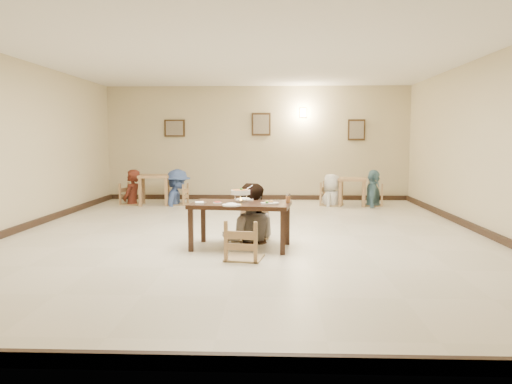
{
  "coord_description": "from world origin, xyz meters",
  "views": [
    {
      "loc": [
        0.47,
        -8.27,
        1.6
      ],
      "look_at": [
        0.16,
        -0.24,
        0.75
      ],
      "focal_mm": 35.0,
      "sensor_mm": 36.0,
      "label": 1
    }
  ],
  "objects_px": {
    "curry_warmer": "(241,192)",
    "bg_diner_c": "(332,174)",
    "main_table": "(241,208)",
    "bg_chair_rl": "(332,184)",
    "bg_chair_lr": "(177,185)",
    "chair_far": "(251,206)",
    "bg_diner_d": "(374,170)",
    "drink_glass": "(288,199)",
    "main_diner": "(250,183)",
    "bg_table_left": "(154,180)",
    "bg_diner_a": "(131,170)",
    "chair_near": "(244,222)",
    "bg_diner_b": "(177,169)",
    "bg_chair_rr": "(373,186)",
    "bg_chair_ll": "(132,185)",
    "bg_table_right": "(352,183)"
  },
  "relations": [
    {
      "from": "bg_chair_lr",
      "to": "chair_near",
      "type": "bearing_deg",
      "value": 26.49
    },
    {
      "from": "chair_far",
      "to": "drink_glass",
      "type": "distance_m",
      "value": 0.85
    },
    {
      "from": "bg_diner_d",
      "to": "bg_diner_c",
      "type": "bearing_deg",
      "value": 103.3
    },
    {
      "from": "chair_far",
      "to": "bg_chair_lr",
      "type": "distance_m",
      "value": 4.71
    },
    {
      "from": "curry_warmer",
      "to": "bg_chair_lr",
      "type": "relative_size",
      "value": 0.33
    },
    {
      "from": "bg_chair_rl",
      "to": "bg_chair_rr",
      "type": "distance_m",
      "value": 1.0
    },
    {
      "from": "main_table",
      "to": "drink_glass",
      "type": "height_order",
      "value": "drink_glass"
    },
    {
      "from": "bg_diner_c",
      "to": "bg_table_right",
      "type": "bearing_deg",
      "value": 115.04
    },
    {
      "from": "curry_warmer",
      "to": "bg_chair_ll",
      "type": "bearing_deg",
      "value": 122.2
    },
    {
      "from": "main_table",
      "to": "bg_diner_c",
      "type": "relative_size",
      "value": 0.99
    },
    {
      "from": "chair_far",
      "to": "main_diner",
      "type": "distance_m",
      "value": 0.39
    },
    {
      "from": "drink_glass",
      "to": "bg_diner_c",
      "type": "bearing_deg",
      "value": 76.26
    },
    {
      "from": "chair_far",
      "to": "bg_diner_d",
      "type": "height_order",
      "value": "bg_diner_d"
    },
    {
      "from": "bg_diner_d",
      "to": "bg_chair_rr",
      "type": "bearing_deg",
      "value": 13.38
    },
    {
      "from": "main_table",
      "to": "bg_chair_lr",
      "type": "relative_size",
      "value": 1.57
    },
    {
      "from": "bg_table_right",
      "to": "bg_chair_rr",
      "type": "height_order",
      "value": "bg_chair_rr"
    },
    {
      "from": "bg_chair_rl",
      "to": "bg_diner_d",
      "type": "xyz_separation_m",
      "value": [
        1.0,
        -0.0,
        0.34
      ]
    },
    {
      "from": "chair_near",
      "to": "bg_diner_b",
      "type": "distance_m",
      "value": 5.91
    },
    {
      "from": "chair_far",
      "to": "chair_near",
      "type": "distance_m",
      "value": 1.3
    },
    {
      "from": "drink_glass",
      "to": "bg_diner_a",
      "type": "distance_m",
      "value": 6.1
    },
    {
      "from": "main_table",
      "to": "bg_diner_d",
      "type": "distance_m",
      "value": 5.66
    },
    {
      "from": "drink_glass",
      "to": "bg_chair_rl",
      "type": "distance_m",
      "value": 5.0
    },
    {
      "from": "bg_diner_d",
      "to": "bg_chair_ll",
      "type": "bearing_deg",
      "value": 103.63
    },
    {
      "from": "chair_far",
      "to": "bg_chair_rl",
      "type": "relative_size",
      "value": 1.02
    },
    {
      "from": "chair_far",
      "to": "bg_chair_rl",
      "type": "distance_m",
      "value": 4.61
    },
    {
      "from": "bg_diner_d",
      "to": "drink_glass",
      "type": "bearing_deg",
      "value": 169.09
    },
    {
      "from": "bg_chair_lr",
      "to": "bg_diner_d",
      "type": "distance_m",
      "value": 4.8
    },
    {
      "from": "chair_near",
      "to": "bg_diner_d",
      "type": "bearing_deg",
      "value": -108.07
    },
    {
      "from": "chair_near",
      "to": "bg_diner_b",
      "type": "bearing_deg",
      "value": -61.62
    },
    {
      "from": "curry_warmer",
      "to": "bg_chair_rl",
      "type": "distance_m",
      "value": 5.19
    },
    {
      "from": "bg_chair_ll",
      "to": "bg_diner_a",
      "type": "height_order",
      "value": "bg_diner_a"
    },
    {
      "from": "bg_diner_a",
      "to": "bg_diner_b",
      "type": "height_order",
      "value": "bg_diner_b"
    },
    {
      "from": "chair_near",
      "to": "bg_table_left",
      "type": "xyz_separation_m",
      "value": [
        -2.55,
        5.53,
        0.09
      ]
    },
    {
      "from": "drink_glass",
      "to": "bg_diner_d",
      "type": "relative_size",
      "value": 0.08
    },
    {
      "from": "chair_far",
      "to": "bg_chair_ll",
      "type": "bearing_deg",
      "value": 139.09
    },
    {
      "from": "bg_chair_lr",
      "to": "bg_chair_ll",
      "type": "bearing_deg",
      "value": -81.88
    },
    {
      "from": "bg_chair_lr",
      "to": "drink_glass",
      "type": "bearing_deg",
      "value": 34.86
    },
    {
      "from": "bg_diner_b",
      "to": "chair_far",
      "type": "bearing_deg",
      "value": -152.94
    },
    {
      "from": "main_diner",
      "to": "bg_diner_a",
      "type": "height_order",
      "value": "main_diner"
    },
    {
      "from": "chair_near",
      "to": "main_diner",
      "type": "height_order",
      "value": "main_diner"
    },
    {
      "from": "curry_warmer",
      "to": "bg_diner_c",
      "type": "height_order",
      "value": "bg_diner_c"
    },
    {
      "from": "bg_table_left",
      "to": "bg_diner_c",
      "type": "distance_m",
      "value": 4.35
    },
    {
      "from": "bg_chair_lr",
      "to": "bg_chair_rl",
      "type": "distance_m",
      "value": 3.78
    },
    {
      "from": "bg_diner_c",
      "to": "bg_diner_d",
      "type": "relative_size",
      "value": 0.88
    },
    {
      "from": "bg_diner_c",
      "to": "bg_diner_d",
      "type": "bearing_deg",
      "value": 111.54
    },
    {
      "from": "drink_glass",
      "to": "bg_diner_a",
      "type": "relative_size",
      "value": 0.08
    },
    {
      "from": "main_table",
      "to": "bg_chair_lr",
      "type": "bearing_deg",
      "value": 118.15
    },
    {
      "from": "curry_warmer",
      "to": "bg_diner_d",
      "type": "distance_m",
      "value": 5.62
    },
    {
      "from": "chair_far",
      "to": "main_diner",
      "type": "xyz_separation_m",
      "value": [
        -0.02,
        -0.09,
        0.38
      ]
    },
    {
      "from": "main_table",
      "to": "bg_chair_rl",
      "type": "xyz_separation_m",
      "value": [
        1.88,
        4.87,
        -0.06
      ]
    }
  ]
}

